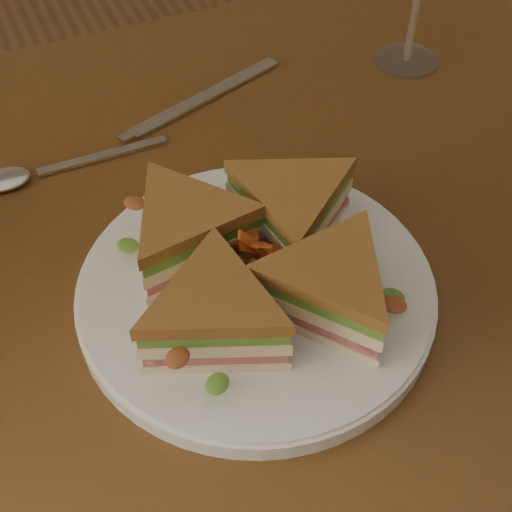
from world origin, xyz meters
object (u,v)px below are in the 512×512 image
(sandwich_wedges, at_px, (256,260))
(spoon, at_px, (30,174))
(plate, at_px, (256,291))
(table, at_px, (223,322))
(knife, at_px, (197,102))

(sandwich_wedges, bearing_deg, spoon, 121.76)
(plate, height_order, spoon, plate)
(table, xyz_separation_m, knife, (0.06, 0.21, 0.10))
(plate, height_order, sandwich_wedges, sandwich_wedges)
(sandwich_wedges, height_order, spoon, sandwich_wedges)
(sandwich_wedges, bearing_deg, table, 99.67)
(sandwich_wedges, distance_m, knife, 0.28)
(spoon, bearing_deg, sandwich_wedges, -57.89)
(knife, bearing_deg, spoon, 175.11)
(plate, bearing_deg, table, 99.67)
(plate, relative_size, sandwich_wedges, 1.05)
(table, bearing_deg, knife, 74.15)
(knife, bearing_deg, plate, -119.54)
(plate, relative_size, knife, 1.40)
(table, height_order, sandwich_wedges, sandwich_wedges)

